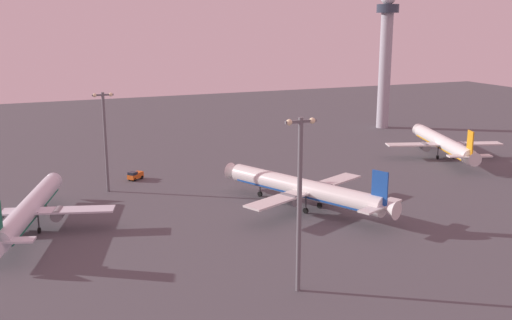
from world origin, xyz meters
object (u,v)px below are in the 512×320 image
Objects in this scene: control_tower at (386,50)px; apron_light_central at (105,135)px; apron_light_west at (300,195)px; maintenance_van at (135,175)px; airplane_near_gate at (444,143)px; airplane_mid_apron at (28,210)px; airplane_terminal_side at (305,189)px.

apron_light_central is (-108.18, -47.23, -14.96)m from control_tower.
control_tower is 144.19m from apron_light_west.
airplane_near_gate is at bearing -134.37° from maintenance_van.
airplane_mid_apron is at bearing -152.10° from airplane_near_gate.
airplane_terminal_side reaches higher than airplane_near_gate.
airplane_terminal_side is 9.45× the size of maintenance_van.
apron_light_west is (-18.94, -34.98, 10.62)m from airplane_terminal_side.
apron_light_central is at bearing -162.74° from airplane_near_gate.
apron_light_central is at bearing 96.33° from maintenance_van.
airplane_terminal_side is at bearing 8.25° from airplane_mid_apron.
maintenance_van is 16.62m from apron_light_central.
airplane_terminal_side is at bearing -38.61° from apron_light_central.
airplane_near_gate is 1.82× the size of apron_light_central.
apron_light_central is at bearing -156.42° from control_tower.
airplane_near_gate is (59.44, 27.91, -0.11)m from airplane_terminal_side.
airplane_mid_apron is at bearing -151.57° from control_tower.
apron_light_west reaches higher than airplane_near_gate.
apron_light_central is at bearing 105.54° from apron_light_west.
maintenance_van is 74.22m from apron_light_west.
apron_light_west is at bearing 149.53° from maintenance_van.
airplane_mid_apron is 0.96× the size of airplane_near_gate.
maintenance_van is at bearing 103.22° from airplane_terminal_side.
maintenance_van is at bearing 44.65° from apron_light_central.
airplane_terminal_side is at bearing 61.57° from apron_light_west.
airplane_mid_apron is 116.08m from airplane_near_gate.
apron_light_west is at bearing -123.09° from airplane_near_gate.
apron_light_central is (18.12, 21.15, 9.45)m from airplane_mid_apron.
airplane_near_gate reaches higher than airplane_mid_apron.
apron_light_central reaches higher than airplane_terminal_side.
airplane_near_gate is (-11.89, -48.74, -24.23)m from control_tower.
airplane_mid_apron is (-126.29, -68.37, -24.41)m from control_tower.
apron_light_central is (-36.85, 29.42, 9.16)m from airplane_terminal_side.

